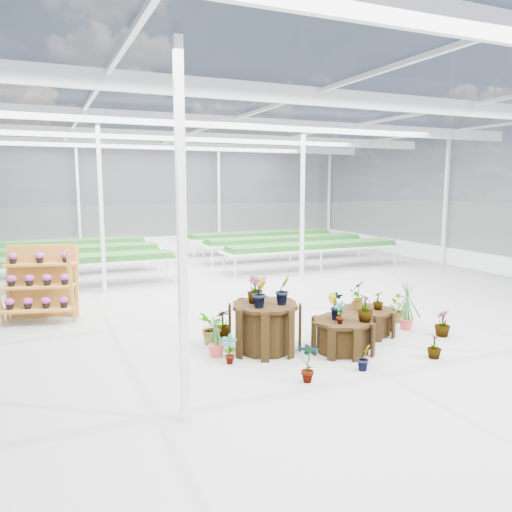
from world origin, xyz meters
name	(u,v)px	position (x,y,z in m)	size (l,w,h in m)	color
ground_plane	(269,316)	(0.00, 0.00, 0.00)	(24.00, 24.00, 0.00)	gray
greenhouse_shell	(269,214)	(0.00, 0.00, 2.25)	(18.00, 24.00, 4.50)	white
steel_frame	(269,214)	(0.00, 0.00, 2.25)	(18.00, 24.00, 4.50)	silver
nursery_benches	(182,255)	(0.00, 7.20, 0.42)	(16.00, 7.00, 0.84)	silver
plinth_tall	(265,327)	(-1.02, -2.01, 0.42)	(1.22, 1.22, 0.83)	black
plinth_mid	(342,336)	(0.18, -2.61, 0.28)	(1.07, 1.07, 0.56)	black
plinth_low	(366,321)	(1.18, -1.91, 0.24)	(1.08, 1.08, 0.49)	black
shelf_rack	(39,284)	(-4.59, 1.58, 0.80)	(1.50, 0.80, 1.59)	#AC7027
nursery_plants	(323,314)	(0.23, -1.87, 0.49)	(4.71, 3.03, 1.34)	#245521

